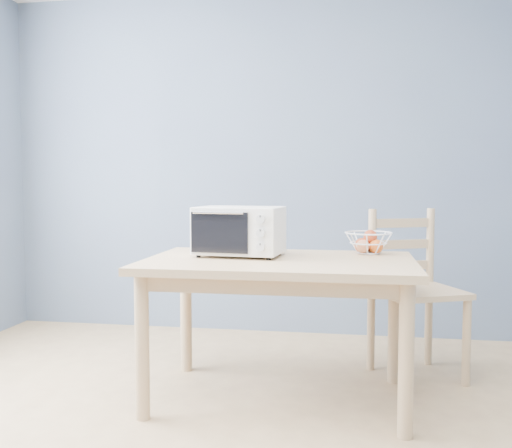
% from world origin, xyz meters
% --- Properties ---
extents(room, '(4.01, 4.51, 2.61)m').
position_xyz_m(room, '(0.00, 0.00, 1.30)').
color(room, tan).
rests_on(room, ground).
extents(dining_table, '(1.40, 0.90, 0.75)m').
position_xyz_m(dining_table, '(0.31, 0.87, 0.65)').
color(dining_table, tan).
rests_on(dining_table, ground).
extents(toaster_oven, '(0.49, 0.37, 0.27)m').
position_xyz_m(toaster_oven, '(0.06, 0.96, 0.89)').
color(toaster_oven, white).
rests_on(toaster_oven, dining_table).
extents(fruit_basket, '(0.29, 0.29, 0.13)m').
position_xyz_m(fruit_basket, '(0.77, 1.17, 0.82)').
color(fruit_basket, white).
rests_on(fruit_basket, dining_table).
extents(dining_chair, '(0.61, 0.61, 0.99)m').
position_xyz_m(dining_chair, '(1.05, 1.39, 0.49)').
color(dining_chair, tan).
rests_on(dining_chair, ground).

